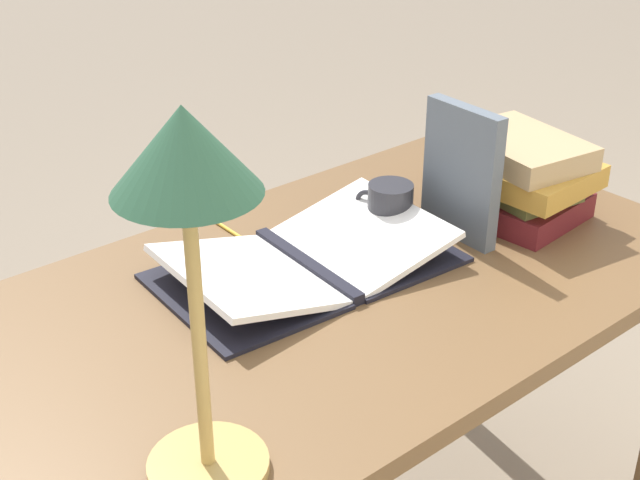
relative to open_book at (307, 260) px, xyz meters
The scene contains 7 objects.
reading_desk 0.14m from the open_book, 80.22° to the left, with size 1.45×0.79×0.75m.
open_book is the anchor object (origin of this frame).
book_stack_tall 0.48m from the open_book, 168.25° to the left, with size 0.24×0.29×0.17m.
book_standing_upright 0.34m from the open_book, 164.82° to the left, with size 0.04×0.18×0.26m.
reading_lamp 0.65m from the open_book, 36.77° to the left, with size 0.17×0.17×0.50m.
coffee_mug 0.23m from the open_book, behind, with size 0.09×0.12×0.10m.
pencil 0.24m from the open_book, 84.98° to the right, with size 0.01×0.15×0.01m.
Camera 1 is at (0.88, 1.02, 1.56)m, focal length 50.00 mm.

